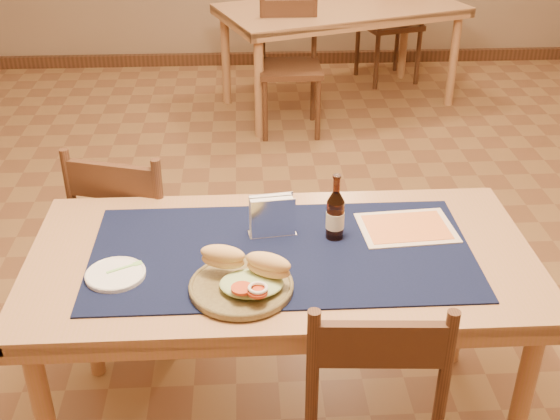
{
  "coord_description": "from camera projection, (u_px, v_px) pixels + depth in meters",
  "views": [
    {
      "loc": [
        -0.11,
        -2.66,
        1.96
      ],
      "look_at": [
        0.0,
        -0.7,
        0.85
      ],
      "focal_mm": 45.0,
      "sensor_mm": 36.0,
      "label": 1
    }
  ],
  "objects": [
    {
      "name": "beer_bottle",
      "position": [
        335.0,
        215.0,
        2.25
      ],
      "size": [
        0.06,
        0.06,
        0.22
      ],
      "color": "#421C0B",
      "rests_on": "placemat"
    },
    {
      "name": "main_table",
      "position": [
        282.0,
        275.0,
        2.26
      ],
      "size": [
        1.6,
        0.8,
        0.75
      ],
      "color": "#A46F4D",
      "rests_on": "ground"
    },
    {
      "name": "chair_main_far",
      "position": [
        138.0,
        237.0,
        2.84
      ],
      "size": [
        0.52,
        0.52,
        0.9
      ],
      "color": "#4C2C1B",
      "rests_on": "ground"
    },
    {
      "name": "baseboard",
      "position": [
        272.0,
        286.0,
        3.25
      ],
      "size": [
        6.0,
        7.0,
        0.1
      ],
      "color": "#4C2C1B",
      "rests_on": "ground"
    },
    {
      "name": "fork",
      "position": [
        127.0,
        266.0,
        2.11
      ],
      "size": [
        0.1,
        0.06,
        0.0
      ],
      "color": "#98E67E",
      "rests_on": "side_plate"
    },
    {
      "name": "back_table",
      "position": [
        341.0,
        17.0,
        5.1
      ],
      "size": [
        1.91,
        1.38,
        0.75
      ],
      "color": "#A46F4D",
      "rests_on": "ground"
    },
    {
      "name": "napkin_holder",
      "position": [
        272.0,
        217.0,
        2.27
      ],
      "size": [
        0.16,
        0.07,
        0.14
      ],
      "color": "white",
      "rests_on": "placemat"
    },
    {
      "name": "chair_back_far",
      "position": [
        392.0,
        23.0,
        5.65
      ],
      "size": [
        0.54,
        0.54,
        0.94
      ],
      "color": "#4C2C1B",
      "rests_on": "ground"
    },
    {
      "name": "side_plate",
      "position": [
        115.0,
        274.0,
        2.09
      ],
      "size": [
        0.18,
        0.18,
        0.01
      ],
      "color": "white",
      "rests_on": "placemat"
    },
    {
      "name": "menu_card",
      "position": [
        406.0,
        228.0,
        2.33
      ],
      "size": [
        0.33,
        0.25,
        0.01
      ],
      "color": "beige",
      "rests_on": "placemat"
    },
    {
      "name": "placemat",
      "position": [
        282.0,
        252.0,
        2.21
      ],
      "size": [
        1.2,
        0.6,
        0.01
      ],
      "primitive_type": "cube",
      "color": "black",
      "rests_on": "main_table"
    },
    {
      "name": "sandwich_plate",
      "position": [
        244.0,
        280.0,
        2.02
      ],
      "size": [
        0.31,
        0.31,
        0.12
      ],
      "color": "olive",
      "rests_on": "placemat"
    },
    {
      "name": "chair_back_near",
      "position": [
        290.0,
        64.0,
        4.79
      ],
      "size": [
        0.42,
        0.42,
        0.9
      ],
      "color": "#4C2C1B",
      "rests_on": "ground"
    }
  ]
}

